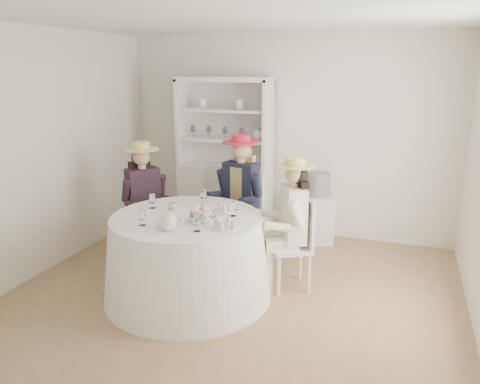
% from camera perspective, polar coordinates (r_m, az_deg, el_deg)
% --- Properties ---
extents(ground, '(4.50, 4.50, 0.00)m').
position_cam_1_polar(ground, '(5.01, -0.39, -11.95)').
color(ground, olive).
rests_on(ground, ground).
extents(ceiling, '(4.50, 4.50, 0.00)m').
position_cam_1_polar(ceiling, '(4.49, -0.46, 20.47)').
color(ceiling, white).
rests_on(ceiling, wall_back).
extents(wall_back, '(4.50, 0.00, 4.50)m').
position_cam_1_polar(wall_back, '(6.45, 5.69, 6.74)').
color(wall_back, white).
rests_on(wall_back, ground).
extents(wall_front, '(4.50, 0.00, 4.50)m').
position_cam_1_polar(wall_front, '(2.83, -14.40, -4.59)').
color(wall_front, white).
rests_on(wall_front, ground).
extents(wall_left, '(0.00, 4.50, 4.50)m').
position_cam_1_polar(wall_left, '(5.72, -22.19, 4.62)').
color(wall_left, white).
rests_on(wall_left, ground).
extents(tea_table, '(1.69, 1.69, 0.86)m').
position_cam_1_polar(tea_table, '(4.78, -6.44, -7.84)').
color(tea_table, white).
rests_on(tea_table, ground).
extents(hutch, '(1.27, 0.48, 2.15)m').
position_cam_1_polar(hutch, '(6.51, -1.74, 1.61)').
color(hutch, silver).
rests_on(hutch, ground).
extents(side_table, '(0.52, 0.52, 0.64)m').
position_cam_1_polar(side_table, '(6.32, 9.32, -3.20)').
color(side_table, silver).
rests_on(side_table, ground).
extents(hatbox, '(0.37, 0.37, 0.30)m').
position_cam_1_polar(hatbox, '(6.19, 9.50, 0.93)').
color(hatbox, black).
rests_on(hatbox, side_table).
extents(guest_left, '(0.62, 0.59, 1.44)m').
position_cam_1_polar(guest_left, '(5.58, -11.60, -0.46)').
color(guest_left, silver).
rests_on(guest_left, ground).
extents(guest_mid, '(0.57, 0.60, 1.52)m').
position_cam_1_polar(guest_mid, '(5.49, -0.02, 0.14)').
color(guest_mid, silver).
rests_on(guest_mid, ground).
extents(guest_right, '(0.60, 0.54, 1.40)m').
position_cam_1_polar(guest_right, '(4.82, 6.24, -3.00)').
color(guest_right, silver).
rests_on(guest_right, ground).
extents(spare_chair, '(0.56, 0.56, 1.03)m').
position_cam_1_polar(spare_chair, '(6.31, -1.84, -0.81)').
color(spare_chair, silver).
rests_on(spare_chair, ground).
extents(teacup_a, '(0.10, 0.10, 0.06)m').
position_cam_1_polar(teacup_a, '(4.84, -8.27, -1.80)').
color(teacup_a, white).
rests_on(teacup_a, tea_table).
extents(teacup_b, '(0.09, 0.09, 0.06)m').
position_cam_1_polar(teacup_b, '(4.81, -4.40, -1.78)').
color(teacup_b, white).
rests_on(teacup_b, tea_table).
extents(teacup_c, '(0.10, 0.10, 0.07)m').
position_cam_1_polar(teacup_c, '(4.57, -2.94, -2.65)').
color(teacup_c, white).
rests_on(teacup_c, tea_table).
extents(flower_bowl, '(0.24, 0.24, 0.06)m').
position_cam_1_polar(flower_bowl, '(4.45, -4.78, -3.25)').
color(flower_bowl, white).
rests_on(flower_bowl, tea_table).
extents(flower_arrangement, '(0.18, 0.18, 0.07)m').
position_cam_1_polar(flower_arrangement, '(4.44, -4.72, -2.52)').
color(flower_arrangement, pink).
rests_on(flower_arrangement, tea_table).
extents(table_teapot, '(0.23, 0.16, 0.17)m').
position_cam_1_polar(table_teapot, '(4.24, -8.65, -3.66)').
color(table_teapot, white).
rests_on(table_teapot, tea_table).
extents(sandwich_plate, '(0.26, 0.26, 0.06)m').
position_cam_1_polar(sandwich_plate, '(4.35, -8.40, -3.97)').
color(sandwich_plate, white).
rests_on(sandwich_plate, tea_table).
extents(cupcake_stand, '(0.24, 0.24, 0.22)m').
position_cam_1_polar(cupcake_stand, '(4.24, -1.87, -3.39)').
color(cupcake_stand, white).
rests_on(cupcake_stand, tea_table).
extents(stemware_set, '(0.96, 0.92, 0.15)m').
position_cam_1_polar(stemware_set, '(4.61, -6.62, -2.05)').
color(stemware_set, white).
rests_on(stemware_set, tea_table).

